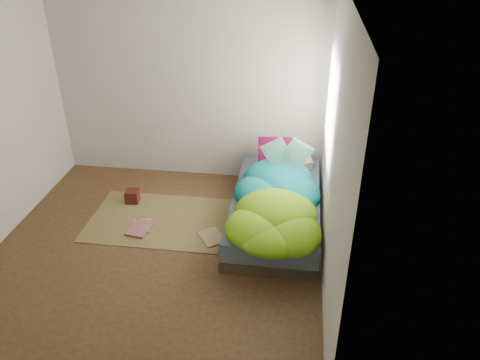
{
  "coord_description": "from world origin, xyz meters",
  "views": [
    {
      "loc": [
        1.42,
        -3.85,
        3.15
      ],
      "look_at": [
        0.8,
        0.75,
        0.51
      ],
      "focal_mm": 35.0,
      "sensor_mm": 36.0,
      "label": 1
    }
  ],
  "objects_px": {
    "wooden_box": "(132,196)",
    "floor_book_b": "(130,227)",
    "bed": "(276,209)",
    "pillow_magenta": "(275,153)",
    "floor_book_a": "(132,227)",
    "open_book": "(287,146)"
  },
  "relations": [
    {
      "from": "wooden_box",
      "to": "floor_book_b",
      "type": "relative_size",
      "value": 0.49
    },
    {
      "from": "bed",
      "to": "pillow_magenta",
      "type": "distance_m",
      "value": 0.79
    },
    {
      "from": "pillow_magenta",
      "to": "floor_book_a",
      "type": "xyz_separation_m",
      "value": [
        -1.54,
        -1.06,
        -0.52
      ]
    },
    {
      "from": "open_book",
      "to": "pillow_magenta",
      "type": "bearing_deg",
      "value": 112.69
    },
    {
      "from": "bed",
      "to": "pillow_magenta",
      "type": "xyz_separation_m",
      "value": [
        -0.08,
        0.69,
        0.38
      ]
    },
    {
      "from": "pillow_magenta",
      "to": "floor_book_a",
      "type": "height_order",
      "value": "pillow_magenta"
    },
    {
      "from": "pillow_magenta",
      "to": "open_book",
      "type": "bearing_deg",
      "value": -72.52
    },
    {
      "from": "bed",
      "to": "open_book",
      "type": "height_order",
      "value": "open_book"
    },
    {
      "from": "bed",
      "to": "open_book",
      "type": "distance_m",
      "value": 0.74
    },
    {
      "from": "open_book",
      "to": "floor_book_b",
      "type": "distance_m",
      "value": 2.03
    },
    {
      "from": "pillow_magenta",
      "to": "wooden_box",
      "type": "relative_size",
      "value": 2.6
    },
    {
      "from": "pillow_magenta",
      "to": "wooden_box",
      "type": "height_order",
      "value": "pillow_magenta"
    },
    {
      "from": "open_book",
      "to": "floor_book_b",
      "type": "bearing_deg",
      "value": -158.76
    },
    {
      "from": "open_book",
      "to": "floor_book_a",
      "type": "distance_m",
      "value": 2.01
    },
    {
      "from": "bed",
      "to": "floor_book_b",
      "type": "distance_m",
      "value": 1.69
    },
    {
      "from": "floor_book_a",
      "to": "floor_book_b",
      "type": "distance_m",
      "value": 0.02
    },
    {
      "from": "pillow_magenta",
      "to": "wooden_box",
      "type": "xyz_separation_m",
      "value": [
        -1.72,
        -0.52,
        -0.45
      ]
    },
    {
      "from": "pillow_magenta",
      "to": "open_book",
      "type": "distance_m",
      "value": 0.48
    },
    {
      "from": "bed",
      "to": "floor_book_b",
      "type": "relative_size",
      "value": 6.31
    },
    {
      "from": "pillow_magenta",
      "to": "wooden_box",
      "type": "distance_m",
      "value": 1.86
    },
    {
      "from": "floor_book_a",
      "to": "floor_book_b",
      "type": "height_order",
      "value": "floor_book_b"
    },
    {
      "from": "bed",
      "to": "wooden_box",
      "type": "height_order",
      "value": "bed"
    }
  ]
}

